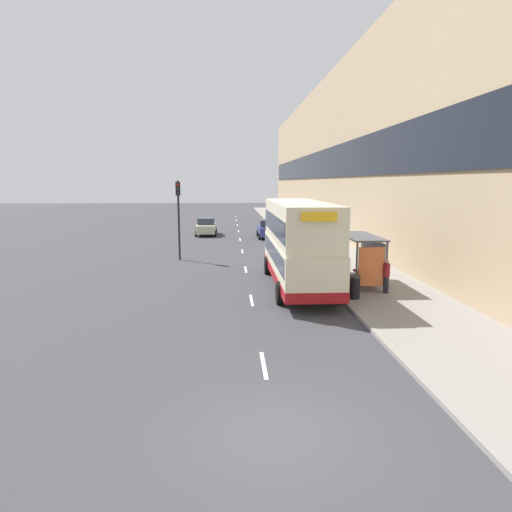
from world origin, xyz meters
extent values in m
plane|color=#38383D|center=(0.00, 0.00, 0.00)|extent=(220.00, 220.00, 0.00)
cube|color=gray|center=(6.50, 38.50, 0.07)|extent=(5.00, 93.00, 0.14)
cube|color=tan|center=(10.50, 38.50, 7.99)|extent=(3.00, 93.00, 15.98)
cube|color=black|center=(8.96, 38.50, 7.19)|extent=(0.12, 89.28, 2.88)
cube|color=silver|center=(0.00, 3.71, 0.01)|extent=(0.12, 2.00, 0.01)
cube|color=silver|center=(0.00, 11.08, 0.01)|extent=(0.12, 2.00, 0.01)
cube|color=silver|center=(0.00, 18.46, 0.01)|extent=(0.12, 2.00, 0.01)
cube|color=silver|center=(0.00, 25.83, 0.01)|extent=(0.12, 2.00, 0.01)
cube|color=silver|center=(0.00, 33.21, 0.01)|extent=(0.12, 2.00, 0.01)
cube|color=silver|center=(0.00, 40.58, 0.01)|extent=(0.12, 2.00, 0.01)
cube|color=silver|center=(0.00, 47.95, 0.01)|extent=(0.12, 2.00, 0.01)
cube|color=silver|center=(0.00, 55.33, 0.01)|extent=(0.12, 2.00, 0.01)
cube|color=silver|center=(0.00, 62.70, 0.01)|extent=(0.12, 2.00, 0.01)
cube|color=#4C4C51|center=(5.60, 13.58, 2.58)|extent=(1.60, 4.20, 0.08)
cylinder|color=#4C4C51|center=(4.90, 11.58, 1.34)|extent=(0.10, 0.10, 2.40)
cylinder|color=#4C4C51|center=(4.90, 15.58, 1.34)|extent=(0.10, 0.10, 2.40)
cylinder|color=#4C4C51|center=(6.30, 11.58, 1.34)|extent=(0.10, 0.10, 2.40)
cylinder|color=#4C4C51|center=(6.30, 15.58, 1.34)|extent=(0.10, 0.10, 2.40)
cube|color=#99A8B2|center=(6.27, 13.58, 1.46)|extent=(0.04, 3.68, 1.92)
cube|color=#D86633|center=(5.60, 11.64, 1.39)|extent=(1.19, 0.10, 1.82)
cube|color=maroon|center=(5.85, 13.58, 0.59)|extent=(0.36, 2.80, 0.08)
cube|color=beige|center=(2.48, 13.59, 1.43)|extent=(2.55, 10.24, 1.85)
cube|color=beige|center=(2.48, 13.59, 3.33)|extent=(2.50, 9.93, 1.95)
cube|color=maroon|center=(2.48, 13.59, 0.72)|extent=(2.58, 10.29, 0.45)
cube|color=#2D3847|center=(2.48, 13.59, 1.79)|extent=(2.58, 9.63, 0.81)
cube|color=#2D3847|center=(2.48, 13.59, 3.23)|extent=(2.55, 9.63, 0.94)
cube|color=yellow|center=(2.48, 8.49, 3.95)|extent=(1.40, 0.08, 0.36)
cylinder|color=black|center=(1.20, 17.07, 0.50)|extent=(0.30, 1.00, 1.00)
cylinder|color=black|center=(3.75, 17.07, 0.50)|extent=(0.30, 1.00, 1.00)
cylinder|color=black|center=(1.20, 10.42, 0.50)|extent=(0.30, 1.00, 1.00)
cylinder|color=black|center=(3.75, 10.42, 0.50)|extent=(0.30, 1.00, 1.00)
cube|color=#B7B799|center=(-3.31, 37.08, 0.69)|extent=(1.86, 4.23, 0.79)
cube|color=#2D3847|center=(-3.31, 37.29, 1.41)|extent=(1.64, 2.03, 0.64)
cylinder|color=black|center=(-2.38, 35.77, 0.30)|extent=(0.20, 0.60, 0.60)
cylinder|color=black|center=(-4.24, 35.77, 0.30)|extent=(0.20, 0.60, 0.60)
cylinder|color=black|center=(-2.38, 38.39, 0.30)|extent=(0.20, 0.60, 0.60)
cylinder|color=black|center=(-4.24, 38.39, 0.30)|extent=(0.20, 0.60, 0.60)
cube|color=navy|center=(2.67, 34.44, 0.70)|extent=(1.73, 4.38, 0.81)
cube|color=#2D3847|center=(2.67, 34.22, 1.44)|extent=(1.52, 2.10, 0.66)
cylinder|color=black|center=(1.80, 35.80, 0.30)|extent=(0.20, 0.60, 0.60)
cylinder|color=black|center=(3.53, 35.80, 0.30)|extent=(0.20, 0.60, 0.60)
cylinder|color=black|center=(1.80, 33.08, 0.30)|extent=(0.20, 0.60, 0.60)
cylinder|color=black|center=(3.53, 33.08, 0.30)|extent=(0.20, 0.60, 0.60)
cylinder|color=#23232D|center=(6.31, 11.56, 0.52)|extent=(0.26, 0.26, 0.76)
cylinder|color=maroon|center=(6.31, 11.56, 1.22)|extent=(0.32, 0.32, 0.64)
sphere|color=tan|center=(6.31, 11.56, 1.64)|extent=(0.21, 0.21, 0.21)
cylinder|color=#23232D|center=(6.39, 13.34, 0.51)|extent=(0.26, 0.26, 0.75)
cylinder|color=#26262D|center=(6.39, 13.34, 1.20)|extent=(0.31, 0.31, 0.62)
sphere|color=tan|center=(6.39, 13.34, 1.62)|extent=(0.20, 0.20, 0.20)
cylinder|color=black|center=(4.55, 10.66, 0.61)|extent=(0.52, 0.52, 0.95)
cylinder|color=#2D2D33|center=(4.55, 10.66, 1.14)|extent=(0.55, 0.55, 0.10)
cylinder|color=black|center=(-4.40, 22.35, 2.69)|extent=(0.14, 0.14, 5.38)
cube|color=black|center=(-4.40, 22.30, 4.83)|extent=(0.30, 0.24, 0.90)
sphere|color=red|center=(-4.40, 22.18, 5.10)|extent=(0.16, 0.16, 0.16)
sphere|color=#2D2D2D|center=(-4.40, 22.18, 4.83)|extent=(0.16, 0.16, 0.16)
sphere|color=#2D2D2D|center=(-4.40, 22.18, 4.56)|extent=(0.16, 0.16, 0.16)
camera|label=1|loc=(-0.95, -8.83, 5.25)|focal=32.00mm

